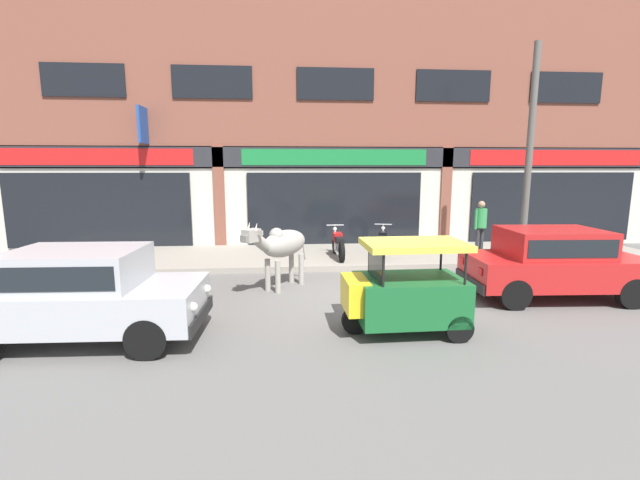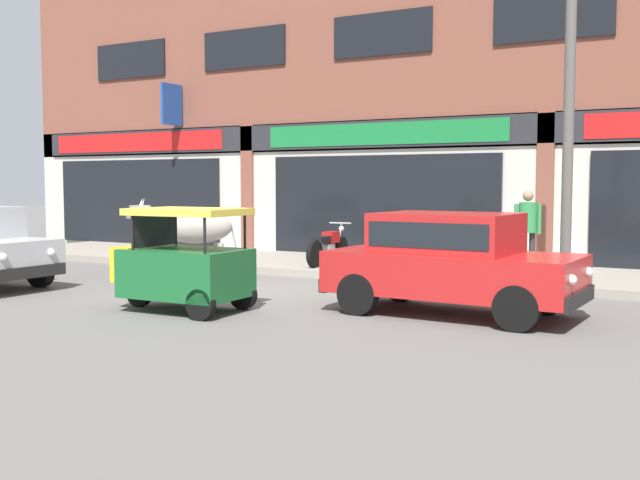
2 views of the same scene
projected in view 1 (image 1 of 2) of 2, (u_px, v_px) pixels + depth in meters
name	position (u px, v px, depth m)	size (l,w,h in m)	color
ground_plane	(365.00, 296.00, 9.11)	(90.00, 90.00, 0.00)	#605E5B
sidewalk	(341.00, 256.00, 12.96)	(19.00, 3.47, 0.15)	gray
shop_building	(334.00, 121.00, 14.23)	(23.00, 1.40, 8.96)	brown
cow	(282.00, 245.00, 9.52)	(1.52, 1.81, 1.61)	#9E998E
car_0	(553.00, 260.00, 8.84)	(3.68, 1.77, 1.46)	black
car_1	(83.00, 291.00, 6.62)	(3.66, 1.71, 1.46)	black
auto_rickshaw	(405.00, 293.00, 7.01)	(2.00, 1.20, 1.52)	black
motorcycle_0	(338.00, 244.00, 12.27)	(0.52, 1.81, 0.88)	black
motorcycle_1	(382.00, 243.00, 12.45)	(0.69, 1.78, 0.88)	black
pedestrian	(481.00, 222.00, 12.51)	(0.46, 0.32, 1.60)	#2D2D33
utility_pole	(529.00, 155.00, 11.45)	(0.18, 0.18, 5.77)	#595651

